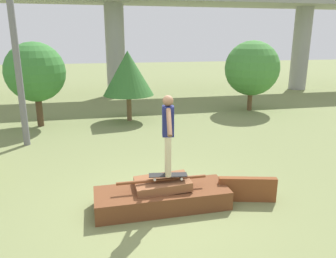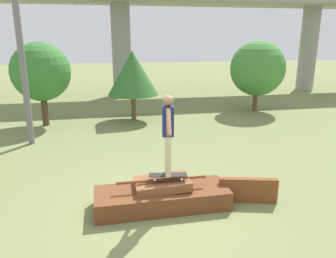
% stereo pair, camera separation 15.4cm
% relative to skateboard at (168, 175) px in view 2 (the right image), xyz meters
% --- Properties ---
extents(ground_plane, '(80.00, 80.00, 0.00)m').
position_rel_skateboard_xyz_m(ground_plane, '(-0.12, 0.04, -0.71)').
color(ground_plane, olive).
extents(scrap_pile, '(2.74, 0.99, 0.63)m').
position_rel_skateboard_xyz_m(scrap_pile, '(-0.12, 0.05, -0.47)').
color(scrap_pile, brown).
rests_on(scrap_pile, ground_plane).
extents(scrap_plank_loose, '(1.21, 0.44, 0.53)m').
position_rel_skateboard_xyz_m(scrap_plank_loose, '(1.71, -0.10, -0.44)').
color(scrap_plank_loose, brown).
rests_on(scrap_plank_loose, ground_plane).
extents(skateboard, '(0.79, 0.33, 0.09)m').
position_rel_skateboard_xyz_m(skateboard, '(0.00, 0.00, 0.00)').
color(skateboard, black).
rests_on(skateboard, scrap_pile).
extents(skater, '(0.25, 1.11, 1.61)m').
position_rel_skateboard_xyz_m(skater, '(-0.00, -0.00, 0.94)').
color(skater, '#C6B78E').
rests_on(skater, skateboard).
extents(highway_overpass, '(44.00, 3.71, 5.88)m').
position_rel_skateboard_xyz_m(highway_overpass, '(-0.12, 13.84, 4.39)').
color(highway_overpass, gray).
rests_on(highway_overpass, ground_plane).
extents(utility_pole, '(1.30, 0.20, 6.28)m').
position_rel_skateboard_xyz_m(utility_pole, '(-3.63, 4.97, 2.56)').
color(utility_pole, slate).
rests_on(utility_pole, ground_plane).
extents(tree_behind_left, '(2.08, 2.08, 2.88)m').
position_rel_skateboard_xyz_m(tree_behind_left, '(-0.03, 7.52, 1.26)').
color(tree_behind_left, brown).
rests_on(tree_behind_left, ground_plane).
extents(tree_behind_right, '(2.53, 2.53, 3.26)m').
position_rel_skateboard_xyz_m(tree_behind_right, '(5.82, 8.29, 1.28)').
color(tree_behind_right, brown).
rests_on(tree_behind_right, ground_plane).
extents(tree_mid_back, '(2.25, 2.25, 3.24)m').
position_rel_skateboard_xyz_m(tree_mid_back, '(-3.55, 7.36, 1.40)').
color(tree_mid_back, '#4C3823').
rests_on(tree_mid_back, ground_plane).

